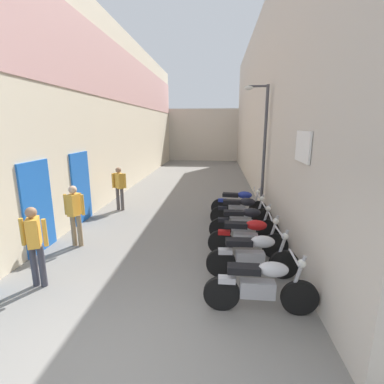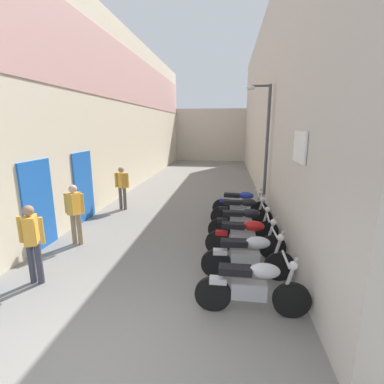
{
  "view_description": "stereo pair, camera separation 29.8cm",
  "coord_description": "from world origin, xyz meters",
  "px_view_note": "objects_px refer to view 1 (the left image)",
  "views": [
    {
      "loc": [
        1.29,
        -2.72,
        3.0
      ],
      "look_at": [
        0.58,
        5.2,
        1.13
      ],
      "focal_mm": 26.39,
      "sensor_mm": 36.0,
      "label": 1
    },
    {
      "loc": [
        1.59,
        -2.68,
        3.0
      ],
      "look_at": [
        0.58,
        5.2,
        1.13
      ],
      "focal_mm": 26.39,
      "sensor_mm": 36.0,
      "label": 2
    }
  ],
  "objects_px": {
    "motorcycle_nearest": "(261,285)",
    "motorcycle_third": "(248,236)",
    "pedestrian_mid_alley": "(75,211)",
    "pedestrian_by_doorway": "(35,241)",
    "motorcycle_fifth": "(241,211)",
    "street_lamp": "(262,141)",
    "pedestrian_further_down": "(119,185)",
    "motorcycle_sixth": "(239,203)",
    "motorcycle_fourth": "(244,222)",
    "motorcycle_second": "(253,255)"
  },
  "relations": [
    {
      "from": "motorcycle_fifth",
      "to": "motorcycle_second",
      "type": "bearing_deg",
      "value": -90.0
    },
    {
      "from": "motorcycle_fifth",
      "to": "street_lamp",
      "type": "distance_m",
      "value": 2.5
    },
    {
      "from": "motorcycle_fourth",
      "to": "motorcycle_sixth",
      "type": "height_order",
      "value": "same"
    },
    {
      "from": "motorcycle_fifth",
      "to": "pedestrian_by_doorway",
      "type": "distance_m",
      "value": 5.5
    },
    {
      "from": "motorcycle_fourth",
      "to": "street_lamp",
      "type": "bearing_deg",
      "value": 73.76
    },
    {
      "from": "motorcycle_second",
      "to": "street_lamp",
      "type": "xyz_separation_m",
      "value": [
        0.69,
        4.3,
        2.02
      ]
    },
    {
      "from": "motorcycle_fourth",
      "to": "street_lamp",
      "type": "relative_size",
      "value": 0.43
    },
    {
      "from": "motorcycle_nearest",
      "to": "motorcycle_fifth",
      "type": "bearing_deg",
      "value": 90.0
    },
    {
      "from": "motorcycle_sixth",
      "to": "street_lamp",
      "type": "height_order",
      "value": "street_lamp"
    },
    {
      "from": "motorcycle_third",
      "to": "pedestrian_further_down",
      "type": "height_order",
      "value": "pedestrian_further_down"
    },
    {
      "from": "motorcycle_third",
      "to": "motorcycle_fourth",
      "type": "distance_m",
      "value": 0.95
    },
    {
      "from": "pedestrian_mid_alley",
      "to": "pedestrian_further_down",
      "type": "bearing_deg",
      "value": 89.32
    },
    {
      "from": "motorcycle_nearest",
      "to": "motorcycle_fourth",
      "type": "distance_m",
      "value": 3.01
    },
    {
      "from": "motorcycle_sixth",
      "to": "pedestrian_further_down",
      "type": "bearing_deg",
      "value": 173.75
    },
    {
      "from": "motorcycle_sixth",
      "to": "motorcycle_third",
      "type": "bearing_deg",
      "value": -90.0
    },
    {
      "from": "pedestrian_further_down",
      "to": "motorcycle_fourth",
      "type": "bearing_deg",
      "value": -29.75
    },
    {
      "from": "motorcycle_third",
      "to": "street_lamp",
      "type": "bearing_deg",
      "value": 78.25
    },
    {
      "from": "motorcycle_fourth",
      "to": "motorcycle_sixth",
      "type": "xyz_separation_m",
      "value": [
        -0.0,
        1.95,
        0.0
      ]
    },
    {
      "from": "motorcycle_second",
      "to": "pedestrian_by_doorway",
      "type": "xyz_separation_m",
      "value": [
        -4.09,
        -0.67,
        0.42
      ]
    },
    {
      "from": "motorcycle_fourth",
      "to": "motorcycle_third",
      "type": "bearing_deg",
      "value": -90.0
    },
    {
      "from": "motorcycle_fifth",
      "to": "motorcycle_sixth",
      "type": "distance_m",
      "value": 0.88
    },
    {
      "from": "street_lamp",
      "to": "pedestrian_mid_alley",
      "type": "bearing_deg",
      "value": -147.88
    },
    {
      "from": "motorcycle_second",
      "to": "street_lamp",
      "type": "height_order",
      "value": "street_lamp"
    },
    {
      "from": "pedestrian_further_down",
      "to": "street_lamp",
      "type": "distance_m",
      "value": 5.18
    },
    {
      "from": "street_lamp",
      "to": "pedestrian_further_down",
      "type": "bearing_deg",
      "value": 179.55
    },
    {
      "from": "motorcycle_sixth",
      "to": "street_lamp",
      "type": "xyz_separation_m",
      "value": [
        0.69,
        0.42,
        2.02
      ]
    },
    {
      "from": "motorcycle_second",
      "to": "pedestrian_further_down",
      "type": "relative_size",
      "value": 1.18
    },
    {
      "from": "motorcycle_fifth",
      "to": "pedestrian_mid_alley",
      "type": "relative_size",
      "value": 1.18
    },
    {
      "from": "motorcycle_third",
      "to": "motorcycle_fifth",
      "type": "distance_m",
      "value": 2.03
    },
    {
      "from": "pedestrian_further_down",
      "to": "motorcycle_sixth",
      "type": "bearing_deg",
      "value": -6.25
    },
    {
      "from": "motorcycle_fourth",
      "to": "pedestrian_mid_alley",
      "type": "distance_m",
      "value": 4.35
    },
    {
      "from": "motorcycle_fifth",
      "to": "motorcycle_sixth",
      "type": "xyz_separation_m",
      "value": [
        -0.0,
        0.88,
        0.0
      ]
    },
    {
      "from": "pedestrian_further_down",
      "to": "motorcycle_fifth",
      "type": "bearing_deg",
      "value": -17.62
    },
    {
      "from": "pedestrian_mid_alley",
      "to": "pedestrian_by_doorway",
      "type": "bearing_deg",
      "value": -84.47
    },
    {
      "from": "motorcycle_second",
      "to": "street_lamp",
      "type": "distance_m",
      "value": 4.8
    },
    {
      "from": "pedestrian_by_doorway",
      "to": "pedestrian_further_down",
      "type": "xyz_separation_m",
      "value": [
        -0.14,
        5.0,
        0.0
      ]
    },
    {
      "from": "motorcycle_fourth",
      "to": "pedestrian_further_down",
      "type": "bearing_deg",
      "value": 150.25
    },
    {
      "from": "motorcycle_third",
      "to": "pedestrian_mid_alley",
      "type": "height_order",
      "value": "pedestrian_mid_alley"
    },
    {
      "from": "motorcycle_fourth",
      "to": "pedestrian_by_doorway",
      "type": "bearing_deg",
      "value": -147.67
    },
    {
      "from": "motorcycle_sixth",
      "to": "street_lamp",
      "type": "relative_size",
      "value": 0.43
    },
    {
      "from": "motorcycle_third",
      "to": "pedestrian_by_doorway",
      "type": "height_order",
      "value": "pedestrian_by_doorway"
    },
    {
      "from": "motorcycle_nearest",
      "to": "motorcycle_third",
      "type": "bearing_deg",
      "value": 90.0
    },
    {
      "from": "motorcycle_second",
      "to": "street_lamp",
      "type": "bearing_deg",
      "value": 80.84
    },
    {
      "from": "motorcycle_fifth",
      "to": "pedestrian_further_down",
      "type": "height_order",
      "value": "pedestrian_further_down"
    },
    {
      "from": "motorcycle_fifth",
      "to": "street_lamp",
      "type": "height_order",
      "value": "street_lamp"
    },
    {
      "from": "pedestrian_mid_alley",
      "to": "street_lamp",
      "type": "bearing_deg",
      "value": 32.12
    },
    {
      "from": "motorcycle_nearest",
      "to": "motorcycle_fourth",
      "type": "height_order",
      "value": "same"
    },
    {
      "from": "motorcycle_nearest",
      "to": "pedestrian_mid_alley",
      "type": "bearing_deg",
      "value": 151.91
    },
    {
      "from": "motorcycle_second",
      "to": "motorcycle_sixth",
      "type": "relative_size",
      "value": 1.0
    },
    {
      "from": "motorcycle_nearest",
      "to": "motorcycle_third",
      "type": "xyz_separation_m",
      "value": [
        -0.0,
        2.06,
        0.0
      ]
    }
  ]
}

